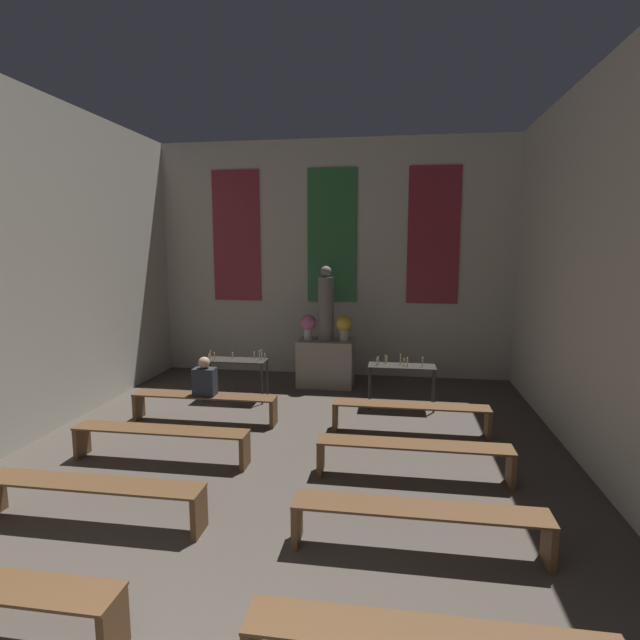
{
  "coord_description": "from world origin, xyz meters",
  "views": [
    {
      "loc": [
        1.42,
        -1.6,
        2.89
      ],
      "look_at": [
        0.0,
        7.66,
        1.5
      ],
      "focal_mm": 28.0,
      "sensor_mm": 36.0,
      "label": 1
    }
  ],
  "objects": [
    {
      "name": "pew_second_left",
      "position": [
        -1.68,
        2.86,
        0.35
      ],
      "size": [
        2.4,
        0.36,
        0.46
      ],
      "color": "brown",
      "rests_on": "ground_plane"
    },
    {
      "name": "wall_left",
      "position": [
        -3.95,
        4.71,
        2.59
      ],
      "size": [
        0.12,
        9.67,
        5.19
      ],
      "color": "beige",
      "rests_on": "ground_plane"
    },
    {
      "name": "pew_back_left",
      "position": [
        -1.68,
        5.97,
        0.35
      ],
      "size": [
        2.4,
        0.36,
        0.46
      ],
      "color": "brown",
      "rests_on": "ground_plane"
    },
    {
      "name": "altar",
      "position": [
        0.0,
        8.46,
        0.48
      ],
      "size": [
        1.14,
        0.74,
        0.97
      ],
      "color": "gray",
      "rests_on": "ground_plane"
    },
    {
      "name": "candle_rack_left",
      "position": [
        -1.54,
        7.21,
        0.67
      ],
      "size": [
        1.19,
        0.44,
        0.98
      ],
      "color": "#332D28",
      "rests_on": "ground_plane"
    },
    {
      "name": "pew_back_right",
      "position": [
        1.68,
        5.97,
        0.35
      ],
      "size": [
        2.4,
        0.36,
        0.46
      ],
      "color": "brown",
      "rests_on": "ground_plane"
    },
    {
      "name": "pew_second_right",
      "position": [
        1.68,
        2.86,
        0.35
      ],
      "size": [
        2.4,
        0.36,
        0.46
      ],
      "color": "brown",
      "rests_on": "ground_plane"
    },
    {
      "name": "candle_rack_right",
      "position": [
        1.54,
        7.21,
        0.67
      ],
      "size": [
        1.19,
        0.44,
        0.98
      ],
      "color": "#332D28",
      "rests_on": "ground_plane"
    },
    {
      "name": "wall_back",
      "position": [
        0.0,
        9.48,
        2.62
      ],
      "size": [
        8.03,
        0.16,
        5.19
      ],
      "color": "beige",
      "rests_on": "ground_plane"
    },
    {
      "name": "flower_vase_left",
      "position": [
        -0.37,
        8.46,
        1.29
      ],
      "size": [
        0.33,
        0.33,
        0.52
      ],
      "color": "beige",
      "rests_on": "altar"
    },
    {
      "name": "flower_vase_right",
      "position": [
        0.37,
        8.46,
        1.29
      ],
      "size": [
        0.33,
        0.33,
        0.52
      ],
      "color": "beige",
      "rests_on": "altar"
    },
    {
      "name": "pew_third_right",
      "position": [
        1.68,
        4.42,
        0.35
      ],
      "size": [
        2.4,
        0.36,
        0.46
      ],
      "color": "brown",
      "rests_on": "ground_plane"
    },
    {
      "name": "pew_third_left",
      "position": [
        -1.68,
        4.42,
        0.35
      ],
      "size": [
        2.4,
        0.36,
        0.46
      ],
      "color": "brown",
      "rests_on": "ground_plane"
    },
    {
      "name": "statue",
      "position": [
        0.0,
        8.46,
        1.68
      ],
      "size": [
        0.32,
        0.32,
        1.53
      ],
      "color": "slate",
      "rests_on": "altar"
    },
    {
      "name": "person_seated",
      "position": [
        -1.66,
        5.97,
        0.74
      ],
      "size": [
        0.36,
        0.24,
        0.64
      ],
      "color": "#282D38",
      "rests_on": "pew_back_left"
    },
    {
      "name": "wall_right",
      "position": [
        3.95,
        4.71,
        2.59
      ],
      "size": [
        0.12,
        9.67,
        5.19
      ],
      "color": "beige",
      "rests_on": "ground_plane"
    }
  ]
}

